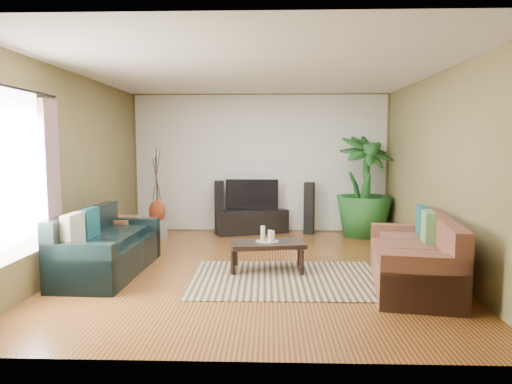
{
  "coord_description": "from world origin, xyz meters",
  "views": [
    {
      "loc": [
        0.21,
        -6.21,
        1.72
      ],
      "look_at": [
        0.0,
        0.2,
        1.05
      ],
      "focal_mm": 32.0,
      "sensor_mm": 36.0,
      "label": 1
    }
  ],
  "objects_px": {
    "potted_plant": "(364,186)",
    "pedestal": "(158,229)",
    "sofa_right": "(412,252)",
    "coffee_table": "(267,256)",
    "tv_stand": "(252,222)",
    "speaker_left": "(219,207)",
    "television": "(252,195)",
    "vase": "(157,211)",
    "side_table": "(120,236)",
    "sofa_left": "(109,242)",
    "speaker_right": "(309,208)"
  },
  "relations": [
    {
      "from": "potted_plant",
      "to": "pedestal",
      "type": "relative_size",
      "value": 5.62
    },
    {
      "from": "sofa_right",
      "to": "potted_plant",
      "type": "distance_m",
      "value": 3.1
    },
    {
      "from": "coffee_table",
      "to": "sofa_right",
      "type": "bearing_deg",
      "value": -28.99
    },
    {
      "from": "sofa_right",
      "to": "coffee_table",
      "type": "xyz_separation_m",
      "value": [
        -1.77,
        0.61,
        -0.22
      ]
    },
    {
      "from": "tv_stand",
      "to": "speaker_left",
      "type": "relative_size",
      "value": 1.34
    },
    {
      "from": "television",
      "to": "vase",
      "type": "height_order",
      "value": "television"
    },
    {
      "from": "side_table",
      "to": "sofa_right",
      "type": "bearing_deg",
      "value": -20.18
    },
    {
      "from": "potted_plant",
      "to": "side_table",
      "type": "relative_size",
      "value": 3.26
    },
    {
      "from": "potted_plant",
      "to": "television",
      "type": "bearing_deg",
      "value": 175.28
    },
    {
      "from": "pedestal",
      "to": "side_table",
      "type": "relative_size",
      "value": 0.58
    },
    {
      "from": "sofa_left",
      "to": "potted_plant",
      "type": "height_order",
      "value": "potted_plant"
    },
    {
      "from": "tv_stand",
      "to": "potted_plant",
      "type": "height_order",
      "value": "potted_plant"
    },
    {
      "from": "sofa_left",
      "to": "pedestal",
      "type": "relative_size",
      "value": 5.85
    },
    {
      "from": "vase",
      "to": "speaker_right",
      "type": "bearing_deg",
      "value": 9.13
    },
    {
      "from": "pedestal",
      "to": "vase",
      "type": "relative_size",
      "value": 0.78
    },
    {
      "from": "pedestal",
      "to": "vase",
      "type": "xyz_separation_m",
      "value": [
        0.0,
        0.0,
        0.32
      ]
    },
    {
      "from": "television",
      "to": "vase",
      "type": "bearing_deg",
      "value": -165.26
    },
    {
      "from": "potted_plant",
      "to": "vase",
      "type": "bearing_deg",
      "value": -175.8
    },
    {
      "from": "coffee_table",
      "to": "speaker_left",
      "type": "xyz_separation_m",
      "value": [
        -0.95,
        2.62,
        0.31
      ]
    },
    {
      "from": "speaker_left",
      "to": "vase",
      "type": "xyz_separation_m",
      "value": [
        -1.09,
        -0.46,
        -0.02
      ]
    },
    {
      "from": "coffee_table",
      "to": "pedestal",
      "type": "distance_m",
      "value": 2.98
    },
    {
      "from": "pedestal",
      "to": "side_table",
      "type": "bearing_deg",
      "value": -102.09
    },
    {
      "from": "tv_stand",
      "to": "vase",
      "type": "xyz_separation_m",
      "value": [
        -1.73,
        -0.46,
        0.26
      ]
    },
    {
      "from": "television",
      "to": "side_table",
      "type": "relative_size",
      "value": 1.74
    },
    {
      "from": "sofa_left",
      "to": "side_table",
      "type": "relative_size",
      "value": 3.39
    },
    {
      "from": "tv_stand",
      "to": "speaker_right",
      "type": "distance_m",
      "value": 1.13
    },
    {
      "from": "sofa_right",
      "to": "tv_stand",
      "type": "xyz_separation_m",
      "value": [
        -2.08,
        3.23,
        -0.2
      ]
    },
    {
      "from": "sofa_right",
      "to": "tv_stand",
      "type": "distance_m",
      "value": 3.85
    },
    {
      "from": "speaker_right",
      "to": "potted_plant",
      "type": "relative_size",
      "value": 0.53
    },
    {
      "from": "coffee_table",
      "to": "potted_plant",
      "type": "bearing_deg",
      "value": 43.93
    },
    {
      "from": "coffee_table",
      "to": "television",
      "type": "xyz_separation_m",
      "value": [
        -0.32,
        2.62,
        0.55
      ]
    },
    {
      "from": "television",
      "to": "side_table",
      "type": "height_order",
      "value": "television"
    },
    {
      "from": "sofa_left",
      "to": "tv_stand",
      "type": "relative_size",
      "value": 1.43
    },
    {
      "from": "sofa_right",
      "to": "vase",
      "type": "bearing_deg",
      "value": -116.55
    },
    {
      "from": "coffee_table",
      "to": "tv_stand",
      "type": "distance_m",
      "value": 2.64
    },
    {
      "from": "sofa_right",
      "to": "vase",
      "type": "xyz_separation_m",
      "value": [
        -3.81,
        2.77,
        0.06
      ]
    },
    {
      "from": "sofa_right",
      "to": "pedestal",
      "type": "relative_size",
      "value": 5.87
    },
    {
      "from": "speaker_left",
      "to": "vase",
      "type": "bearing_deg",
      "value": -164.47
    },
    {
      "from": "tv_stand",
      "to": "television",
      "type": "bearing_deg",
      "value": -19.19
    },
    {
      "from": "television",
      "to": "side_table",
      "type": "distance_m",
      "value": 2.69
    },
    {
      "from": "sofa_left",
      "to": "coffee_table",
      "type": "height_order",
      "value": "sofa_left"
    },
    {
      "from": "sofa_right",
      "to": "side_table",
      "type": "distance_m",
      "value": 4.35
    },
    {
      "from": "vase",
      "to": "side_table",
      "type": "xyz_separation_m",
      "value": [
        -0.27,
        -1.27,
        -0.2
      ]
    },
    {
      "from": "coffee_table",
      "to": "speaker_left",
      "type": "relative_size",
      "value": 0.96
    },
    {
      "from": "potted_plant",
      "to": "coffee_table",
      "type": "bearing_deg",
      "value": -126.12
    },
    {
      "from": "sofa_left",
      "to": "speaker_left",
      "type": "relative_size",
      "value": 1.92
    },
    {
      "from": "coffee_table",
      "to": "speaker_right",
      "type": "relative_size",
      "value": 0.99
    },
    {
      "from": "speaker_right",
      "to": "potted_plant",
      "type": "xyz_separation_m",
      "value": [
        1.0,
        -0.17,
        0.44
      ]
    },
    {
      "from": "sofa_left",
      "to": "speaker_left",
      "type": "height_order",
      "value": "speaker_left"
    },
    {
      "from": "tv_stand",
      "to": "speaker_left",
      "type": "bearing_deg",
      "value": 160.81
    }
  ]
}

